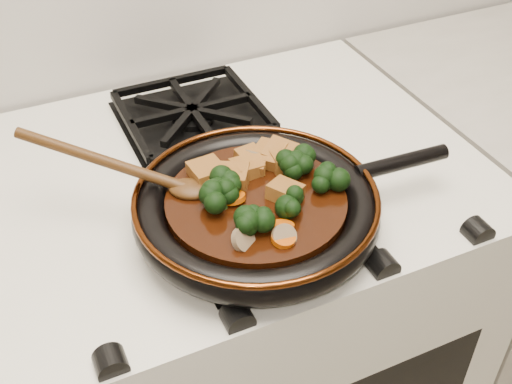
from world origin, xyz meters
name	(u,v)px	position (x,y,z in m)	size (l,w,h in m)	color
stove	(232,349)	(0.00, 1.69, 0.45)	(0.76, 0.60, 0.90)	silver
burner_grate_front	(264,216)	(0.00, 1.55, 0.91)	(0.23, 0.23, 0.03)	black
burner_grate_back	(193,114)	(0.00, 1.83, 0.91)	(0.23, 0.23, 0.03)	black
skillet	(258,207)	(-0.01, 1.54, 0.94)	(0.45, 0.32, 0.05)	black
braising_sauce	(256,204)	(-0.02, 1.54, 0.95)	(0.24, 0.24, 0.02)	black
tofu_cube_0	(252,165)	(0.00, 1.60, 0.97)	(0.04, 0.03, 0.02)	brown
tofu_cube_1	(269,156)	(0.03, 1.61, 0.97)	(0.04, 0.04, 0.02)	brown
tofu_cube_2	(250,158)	(0.01, 1.61, 0.97)	(0.04, 0.03, 0.02)	brown
tofu_cube_3	(207,173)	(-0.06, 1.61, 0.97)	(0.04, 0.05, 0.02)	brown
tofu_cube_4	(280,155)	(0.05, 1.60, 0.97)	(0.04, 0.04, 0.02)	brown
tofu_cube_5	(284,159)	(0.05, 1.59, 0.97)	(0.04, 0.04, 0.02)	brown
tofu_cube_6	(234,177)	(-0.03, 1.58, 0.97)	(0.04, 0.04, 0.02)	brown
tofu_cube_7	(217,176)	(-0.05, 1.60, 0.97)	(0.03, 0.03, 0.02)	brown
tofu_cube_8	(247,168)	(-0.01, 1.59, 0.97)	(0.04, 0.04, 0.02)	brown
tofu_cube_9	(285,192)	(0.02, 1.53, 0.97)	(0.04, 0.03, 0.02)	brown
broccoli_floret_0	(291,207)	(0.01, 1.50, 0.97)	(0.06, 0.06, 0.05)	black
broccoli_floret_1	(298,167)	(0.06, 1.56, 0.97)	(0.06, 0.06, 0.05)	black
broccoli_floret_2	(251,225)	(-0.05, 1.49, 0.97)	(0.06, 0.06, 0.05)	black
broccoli_floret_3	(299,161)	(0.06, 1.57, 0.97)	(0.06, 0.06, 0.06)	black
broccoli_floret_4	(254,218)	(-0.04, 1.50, 0.97)	(0.06, 0.06, 0.05)	black
broccoli_floret_5	(328,181)	(0.08, 1.52, 0.97)	(0.06, 0.06, 0.05)	black
broccoli_floret_6	(223,183)	(-0.05, 1.57, 0.97)	(0.06, 0.06, 0.05)	black
broccoli_floret_7	(223,201)	(-0.06, 1.54, 0.97)	(0.06, 0.06, 0.05)	black
carrot_coin_0	(283,238)	(-0.02, 1.45, 0.96)	(0.03, 0.03, 0.01)	#B54505
carrot_coin_1	(233,198)	(-0.05, 1.55, 0.96)	(0.03, 0.03, 0.01)	#B54505
carrot_coin_2	(283,226)	(-0.01, 1.47, 0.96)	(0.03, 0.03, 0.01)	#B54505
carrot_coin_3	(251,165)	(0.00, 1.60, 0.96)	(0.03, 0.03, 0.01)	#B54505
mushroom_slice_0	(243,239)	(-0.07, 1.47, 0.97)	(0.03, 0.03, 0.01)	#796346
mushroom_slice_1	(284,236)	(-0.02, 1.45, 0.97)	(0.03, 0.03, 0.01)	#796346
mushroom_slice_2	(255,155)	(0.02, 1.62, 0.97)	(0.03, 0.03, 0.01)	#796346
wooden_spoon	(140,173)	(-0.14, 1.63, 0.98)	(0.14, 0.11, 0.24)	#3F240D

